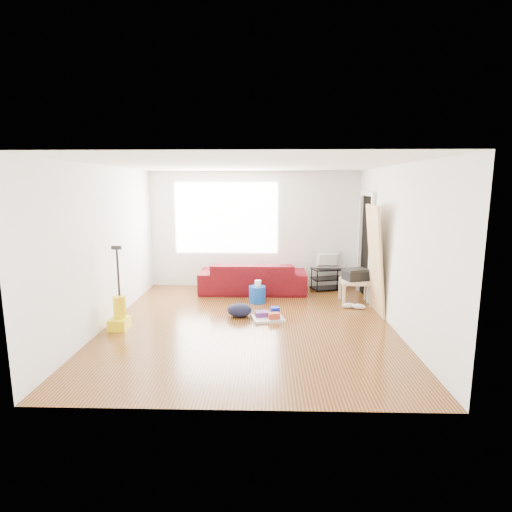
{
  "coord_description": "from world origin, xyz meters",
  "views": [
    {
      "loc": [
        0.28,
        -6.11,
        2.19
      ],
      "look_at": [
        0.09,
        0.6,
        1.0
      ],
      "focal_mm": 28.0,
      "sensor_mm": 36.0,
      "label": 1
    }
  ],
  "objects_px": {
    "backpack": "(239,317)",
    "vacuum": "(119,314)",
    "sofa": "(253,292)",
    "side_table": "(355,284)",
    "bucket": "(257,302)",
    "tv_stand": "(328,278)",
    "cleaning_tray": "(269,316)"
  },
  "relations": [
    {
      "from": "bucket",
      "to": "backpack",
      "type": "bearing_deg",
      "value": -108.26
    },
    {
      "from": "sofa",
      "to": "backpack",
      "type": "bearing_deg",
      "value": 83.88
    },
    {
      "from": "bucket",
      "to": "cleaning_tray",
      "type": "xyz_separation_m",
      "value": [
        0.21,
        -0.97,
        0.05
      ]
    },
    {
      "from": "bucket",
      "to": "vacuum",
      "type": "relative_size",
      "value": 0.24
    },
    {
      "from": "side_table",
      "to": "vacuum",
      "type": "relative_size",
      "value": 0.44
    },
    {
      "from": "cleaning_tray",
      "to": "vacuum",
      "type": "height_order",
      "value": "vacuum"
    },
    {
      "from": "side_table",
      "to": "bucket",
      "type": "distance_m",
      "value": 1.89
    },
    {
      "from": "tv_stand",
      "to": "bucket",
      "type": "distance_m",
      "value": 1.81
    },
    {
      "from": "side_table",
      "to": "backpack",
      "type": "xyz_separation_m",
      "value": [
        -2.13,
        -0.87,
        -0.37
      ]
    },
    {
      "from": "bucket",
      "to": "sofa",
      "type": "bearing_deg",
      "value": 98.47
    },
    {
      "from": "backpack",
      "to": "vacuum",
      "type": "height_order",
      "value": "vacuum"
    },
    {
      "from": "side_table",
      "to": "vacuum",
      "type": "height_order",
      "value": "vacuum"
    },
    {
      "from": "bucket",
      "to": "vacuum",
      "type": "height_order",
      "value": "vacuum"
    },
    {
      "from": "bucket",
      "to": "tv_stand",
      "type": "bearing_deg",
      "value": 34.27
    },
    {
      "from": "sofa",
      "to": "cleaning_tray",
      "type": "bearing_deg",
      "value": 100.72
    },
    {
      "from": "cleaning_tray",
      "to": "sofa",
      "type": "bearing_deg",
      "value": 100.72
    },
    {
      "from": "sofa",
      "to": "side_table",
      "type": "xyz_separation_m",
      "value": [
        1.96,
        -0.72,
        0.37
      ]
    },
    {
      "from": "tv_stand",
      "to": "backpack",
      "type": "distance_m",
      "value": 2.57
    },
    {
      "from": "cleaning_tray",
      "to": "vacuum",
      "type": "xyz_separation_m",
      "value": [
        -2.31,
        -0.49,
        0.18
      ]
    },
    {
      "from": "side_table",
      "to": "cleaning_tray",
      "type": "relative_size",
      "value": 0.97
    },
    {
      "from": "side_table",
      "to": "bucket",
      "type": "height_order",
      "value": "side_table"
    },
    {
      "from": "side_table",
      "to": "backpack",
      "type": "bearing_deg",
      "value": -157.74
    },
    {
      "from": "bucket",
      "to": "vacuum",
      "type": "distance_m",
      "value": 2.57
    },
    {
      "from": "sofa",
      "to": "bucket",
      "type": "xyz_separation_m",
      "value": [
        0.11,
        -0.74,
        0.0
      ]
    },
    {
      "from": "tv_stand",
      "to": "vacuum",
      "type": "bearing_deg",
      "value": -160.83
    },
    {
      "from": "vacuum",
      "to": "backpack",
      "type": "bearing_deg",
      "value": 18.57
    },
    {
      "from": "bucket",
      "to": "cleaning_tray",
      "type": "height_order",
      "value": "cleaning_tray"
    },
    {
      "from": "tv_stand",
      "to": "vacuum",
      "type": "height_order",
      "value": "vacuum"
    },
    {
      "from": "sofa",
      "to": "tv_stand",
      "type": "height_order",
      "value": "tv_stand"
    },
    {
      "from": "vacuum",
      "to": "tv_stand",
      "type": "bearing_deg",
      "value": 34.5
    },
    {
      "from": "side_table",
      "to": "bucket",
      "type": "xyz_separation_m",
      "value": [
        -1.85,
        -0.02,
        -0.37
      ]
    },
    {
      "from": "sofa",
      "to": "tv_stand",
      "type": "relative_size",
      "value": 2.94
    }
  ]
}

